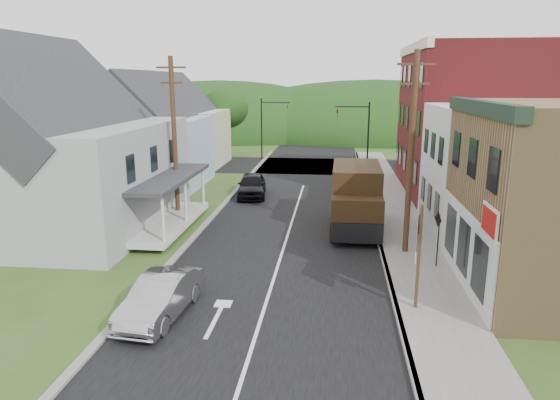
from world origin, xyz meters
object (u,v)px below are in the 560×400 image
(silver_sedan, at_px, (161,297))
(delivery_van, at_px, (356,199))
(route_sign_cluster, at_px, (418,242))
(warning_sign, at_px, (438,232))
(dark_sedan, at_px, (252,185))

(silver_sedan, xyz_separation_m, delivery_van, (6.81, 10.73, 1.02))
(route_sign_cluster, relative_size, warning_sign, 1.54)
(route_sign_cluster, bearing_deg, dark_sedan, 126.65)
(delivery_van, bearing_deg, route_sign_cluster, -79.13)
(silver_sedan, distance_m, route_sign_cluster, 8.80)
(dark_sedan, distance_m, route_sign_cluster, 18.59)
(route_sign_cluster, xyz_separation_m, warning_sign, (1.48, 4.05, -0.85))
(dark_sedan, bearing_deg, route_sign_cluster, -69.74)
(silver_sedan, xyz_separation_m, route_sign_cluster, (8.50, 1.40, 1.81))
(silver_sedan, xyz_separation_m, dark_sedan, (0.08, 17.88, 0.08))
(dark_sedan, xyz_separation_m, delivery_van, (6.72, -7.16, 0.94))
(route_sign_cluster, height_order, warning_sign, route_sign_cluster)
(dark_sedan, height_order, delivery_van, delivery_van)
(silver_sedan, relative_size, route_sign_cluster, 1.17)
(delivery_van, distance_m, warning_sign, 6.16)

